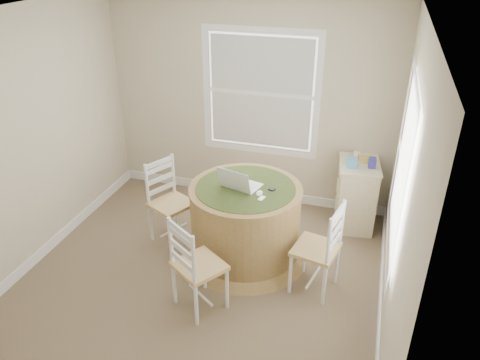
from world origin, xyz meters
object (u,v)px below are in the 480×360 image
(chair_near, at_px, (199,265))
(corner_chest, at_px, (356,194))
(chair_left, at_px, (172,204))
(laptop, at_px, (240,184))
(round_table, at_px, (245,219))
(chair_right, at_px, (316,249))

(chair_near, height_order, corner_chest, chair_near)
(chair_left, height_order, corner_chest, chair_left)
(chair_left, relative_size, corner_chest, 1.16)
(chair_left, distance_m, laptop, 0.92)
(round_table, relative_size, chair_right, 1.43)
(chair_near, bearing_deg, chair_left, -19.31)
(chair_right, distance_m, laptop, 1.00)
(corner_chest, bearing_deg, chair_near, -131.17)
(chair_left, bearing_deg, chair_right, -75.47)
(chair_right, xyz_separation_m, corner_chest, (0.28, 1.30, -0.06))
(chair_left, height_order, laptop, laptop)
(chair_right, xyz_separation_m, laptop, (-0.86, 0.32, 0.41))
(round_table, bearing_deg, chair_right, -7.89)
(chair_right, bearing_deg, corner_chest, 179.85)
(chair_left, height_order, chair_right, same)
(round_table, bearing_deg, chair_left, -169.23)
(round_table, distance_m, laptop, 0.43)
(chair_right, height_order, corner_chest, chair_right)
(laptop, bearing_deg, round_table, -162.63)
(round_table, relative_size, chair_left, 1.43)
(chair_right, bearing_deg, chair_left, -90.37)
(chair_left, distance_m, chair_right, 1.72)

